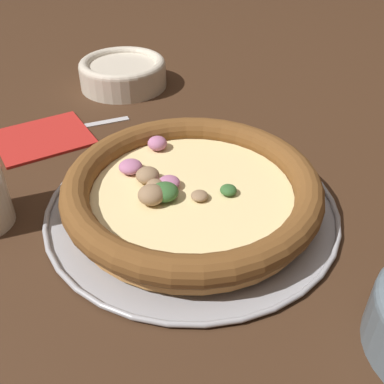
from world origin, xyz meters
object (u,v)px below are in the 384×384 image
object	(u,v)px
pizza_tray	(192,207)
napkin	(43,137)
pizza	(191,190)
fork	(68,128)
bowl_far	(123,72)

from	to	relation	value
pizza_tray	napkin	size ratio (longest dim) A/B	2.46
pizza_tray	napkin	world-z (taller)	same
pizza	napkin	world-z (taller)	pizza
pizza_tray	napkin	xyz separation A→B (m)	(-0.12, 0.25, -0.00)
napkin	fork	bearing A→B (deg)	16.01
pizza_tray	pizza	xyz separation A→B (m)	(-0.00, 0.00, 0.03)
fork	bowl_far	bearing A→B (deg)	-134.29
bowl_far	pizza	bearing A→B (deg)	-97.48
pizza	napkin	distance (m)	0.28
bowl_far	napkin	world-z (taller)	bowl_far
pizza	bowl_far	size ratio (longest dim) A/B	1.94
fork	pizza	bearing A→B (deg)	112.33
bowl_far	fork	distance (m)	0.18
pizza	fork	bearing A→B (deg)	107.78
pizza	fork	world-z (taller)	pizza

